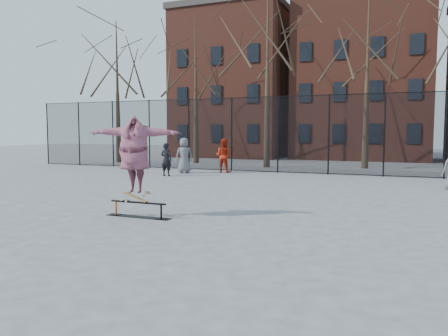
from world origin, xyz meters
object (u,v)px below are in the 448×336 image
at_px(skater, 135,159).
at_px(bystander_red, 224,156).
at_px(skateboard, 135,200).
at_px(skate_rail, 138,211).
at_px(bystander_grey, 184,155).
at_px(bystander_black, 166,160).

xyz_separation_m(skater, bystander_red, (-2.49, 11.84, -0.57)).
distance_m(skateboard, bystander_red, 12.10).
bearing_deg(skater, bystander_red, 86.55).
bearing_deg(bystander_red, skate_rail, 104.22).
bearing_deg(bystander_grey, bystander_black, 46.81).
height_order(skater, bystander_black, skater).
bearing_deg(skateboard, skater, -90.00).
height_order(bystander_grey, bystander_black, bystander_grey).
height_order(skate_rail, skateboard, skateboard).
distance_m(skate_rail, bystander_black, 10.21).
bearing_deg(bystander_grey, skate_rail, 72.48).
relative_size(skateboard, bystander_grey, 0.41).
bearing_deg(bystander_red, bystander_grey, 31.83).
bearing_deg(bystander_black, skate_rail, 118.68).
distance_m(skate_rail, skater, 1.31).
relative_size(skateboard, skater, 0.31).
height_order(bystander_black, bystander_red, bystander_red).
height_order(skate_rail, skater, skater).
height_order(skate_rail, bystander_black, bystander_black).
relative_size(skater, bystander_grey, 1.30).
bearing_deg(bystander_grey, bystander_red, 170.40).
height_order(skater, bystander_red, skater).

